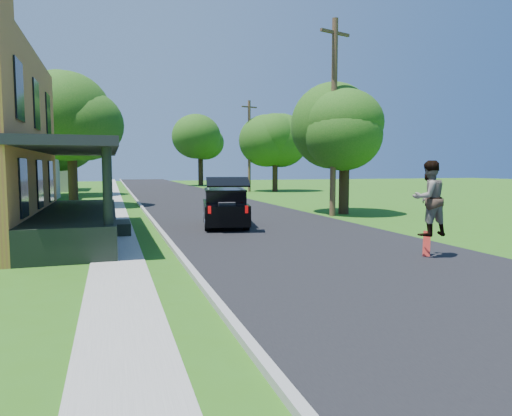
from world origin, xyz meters
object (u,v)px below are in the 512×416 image
object	(u,v)px
utility_pole_near	(334,116)
black_suv	(225,207)
tree_right_near	(344,122)
skateboarder	(429,198)

from	to	relation	value
utility_pole_near	black_suv	bearing A→B (deg)	-175.49
black_suv	tree_right_near	distance (m)	8.40
black_suv	skateboarder	distance (m)	8.59
tree_right_near	black_suv	bearing A→B (deg)	-156.86
black_suv	utility_pole_near	bearing A→B (deg)	30.51
black_suv	tree_right_near	xyz separation A→B (m)	(6.87, 2.94, 3.84)
black_suv	utility_pole_near	size ratio (longest dim) A/B	0.49
black_suv	skateboarder	xyz separation A→B (m)	(3.53, -7.80, 0.79)
black_suv	utility_pole_near	world-z (taller)	utility_pole_near
skateboarder	utility_pole_near	distance (m)	10.76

